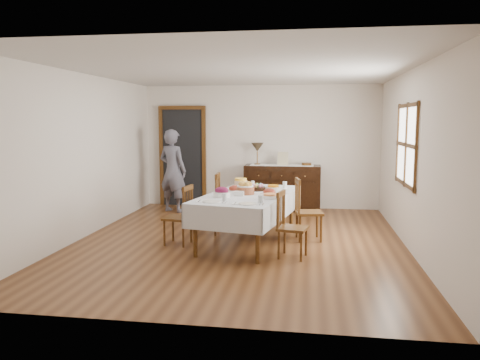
# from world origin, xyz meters

# --- Properties ---
(ground) EXTENTS (6.00, 6.00, 0.00)m
(ground) POSITION_xyz_m (0.00, 0.00, 0.00)
(ground) COLOR brown
(room_shell) EXTENTS (5.02, 6.02, 2.65)m
(room_shell) POSITION_xyz_m (-0.15, 0.42, 1.64)
(room_shell) COLOR silver
(room_shell) RESTS_ON ground
(dining_table) EXTENTS (1.53, 2.39, 0.76)m
(dining_table) POSITION_xyz_m (0.15, -0.06, 0.67)
(dining_table) COLOR silver
(dining_table) RESTS_ON ground
(chair_left_near) EXTENTS (0.42, 0.42, 0.90)m
(chair_left_near) POSITION_xyz_m (-0.85, -0.28, 0.46)
(chair_left_near) COLOR #4D2D10
(chair_left_near) RESTS_ON ground
(chair_left_far) EXTENTS (0.44, 0.44, 1.01)m
(chair_left_far) POSITION_xyz_m (-0.56, 0.46, 0.51)
(chair_left_far) COLOR #4D2D10
(chair_left_far) RESTS_ON ground
(chair_right_near) EXTENTS (0.45, 0.45, 0.91)m
(chair_right_near) POSITION_xyz_m (0.80, -0.70, 0.46)
(chair_right_near) COLOR #4D2D10
(chair_right_near) RESTS_ON ground
(chair_right_far) EXTENTS (0.47, 0.47, 0.97)m
(chair_right_far) POSITION_xyz_m (1.01, 0.27, 0.49)
(chair_right_far) COLOR #4D2D10
(chair_right_far) RESTS_ON ground
(sideboard) EXTENTS (1.56, 0.57, 0.94)m
(sideboard) POSITION_xyz_m (0.50, 2.72, 0.47)
(sideboard) COLOR black
(sideboard) RESTS_ON ground
(person) EXTENTS (0.65, 0.53, 1.80)m
(person) POSITION_xyz_m (-1.71, 2.20, 0.90)
(person) COLOR #595866
(person) RESTS_ON ground
(bread_basket) EXTENTS (0.27, 0.27, 0.19)m
(bread_basket) POSITION_xyz_m (0.11, -0.09, 0.85)
(bread_basket) COLOR brown
(bread_basket) RESTS_ON dining_table
(egg_basket) EXTENTS (0.25, 0.25, 0.11)m
(egg_basket) POSITION_xyz_m (0.25, 0.30, 0.80)
(egg_basket) COLOR black
(egg_basket) RESTS_ON dining_table
(ham_platter_a) EXTENTS (0.29, 0.29, 0.11)m
(ham_platter_a) POSITION_xyz_m (-0.10, 0.19, 0.79)
(ham_platter_a) COLOR white
(ham_platter_a) RESTS_ON dining_table
(ham_platter_b) EXTENTS (0.28, 0.28, 0.11)m
(ham_platter_b) POSITION_xyz_m (0.47, -0.08, 0.79)
(ham_platter_b) COLOR white
(ham_platter_b) RESTS_ON dining_table
(beet_bowl) EXTENTS (0.24, 0.24, 0.15)m
(beet_bowl) POSITION_xyz_m (-0.19, -0.41, 0.83)
(beet_bowl) COLOR white
(beet_bowl) RESTS_ON dining_table
(carrot_bowl) EXTENTS (0.24, 0.24, 0.08)m
(carrot_bowl) POSITION_xyz_m (0.49, 0.36, 0.80)
(carrot_bowl) COLOR white
(carrot_bowl) RESTS_ON dining_table
(pineapple_bowl) EXTENTS (0.22, 0.22, 0.15)m
(pineapple_bowl) POSITION_xyz_m (-0.07, 0.64, 0.83)
(pineapple_bowl) COLOR #D3AF8E
(pineapple_bowl) RESTS_ON dining_table
(casserole_dish) EXTENTS (0.26, 0.26, 0.07)m
(casserole_dish) POSITION_xyz_m (0.52, -0.44, 0.79)
(casserole_dish) COLOR white
(casserole_dish) RESTS_ON dining_table
(butter_dish) EXTENTS (0.15, 0.11, 0.07)m
(butter_dish) POSITION_xyz_m (0.04, -0.27, 0.80)
(butter_dish) COLOR white
(butter_dish) RESTS_ON dining_table
(setting_left) EXTENTS (0.44, 0.31, 0.10)m
(setting_left) POSITION_xyz_m (-0.20, -0.79, 0.78)
(setting_left) COLOR white
(setting_left) RESTS_ON dining_table
(setting_right) EXTENTS (0.44, 0.31, 0.10)m
(setting_right) POSITION_xyz_m (0.31, -0.88, 0.78)
(setting_right) COLOR white
(setting_right) RESTS_ON dining_table
(glass_far_a) EXTENTS (0.06, 0.06, 0.10)m
(glass_far_a) POSITION_xyz_m (0.12, 0.71, 0.81)
(glass_far_a) COLOR silver
(glass_far_a) RESTS_ON dining_table
(glass_far_b) EXTENTS (0.07, 0.07, 0.11)m
(glass_far_b) POSITION_xyz_m (0.66, 0.62, 0.82)
(glass_far_b) COLOR silver
(glass_far_b) RESTS_ON dining_table
(runner) EXTENTS (1.30, 0.35, 0.01)m
(runner) POSITION_xyz_m (0.48, 2.70, 0.94)
(runner) COLOR white
(runner) RESTS_ON sideboard
(table_lamp) EXTENTS (0.26, 0.26, 0.46)m
(table_lamp) POSITION_xyz_m (-0.03, 2.74, 1.29)
(table_lamp) COLOR brown
(table_lamp) RESTS_ON sideboard
(picture_frame) EXTENTS (0.22, 0.08, 0.28)m
(picture_frame) POSITION_xyz_m (0.51, 2.67, 1.08)
(picture_frame) COLOR #C2B68D
(picture_frame) RESTS_ON sideboard
(deco_bowl) EXTENTS (0.20, 0.20, 0.06)m
(deco_bowl) POSITION_xyz_m (0.99, 2.71, 0.97)
(deco_bowl) COLOR #4D2D10
(deco_bowl) RESTS_ON sideboard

